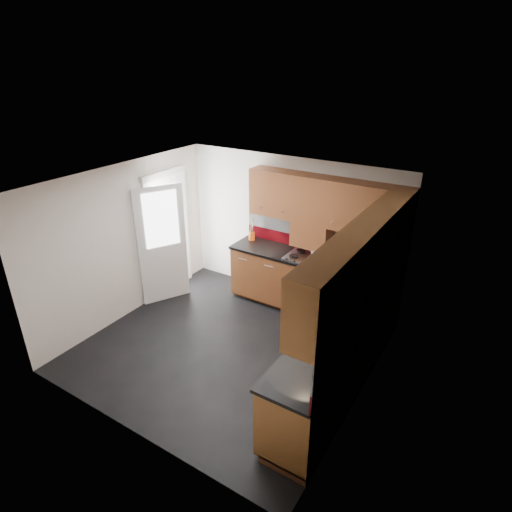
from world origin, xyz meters
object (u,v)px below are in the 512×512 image
Objects in this scene: utensil_pot at (252,235)px; toaster at (321,253)px; food_processor at (359,302)px; gas_hob at (306,257)px.

toaster is (1.31, -0.05, 0.00)m from utensil_pot.
utensil_pot is 1.26× the size of toaster.
utensil_pot is at bearing 152.74° from food_processor.
gas_hob is at bearing -8.42° from utensil_pot.
utensil_pot reaches higher than food_processor.
gas_hob is at bearing 139.75° from food_processor.
food_processor reaches higher than gas_hob.
toaster reaches higher than gas_hob.
toaster is at bearing -2.17° from utensil_pot.
food_processor reaches higher than toaster.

